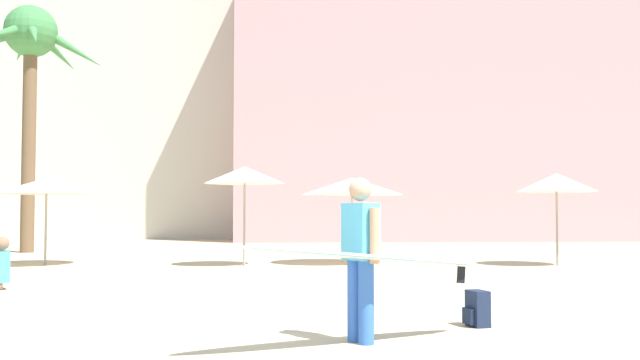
{
  "coord_description": "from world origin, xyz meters",
  "views": [
    {
      "loc": [
        -0.65,
        -6.86,
        1.33
      ],
      "look_at": [
        0.08,
        5.51,
        1.9
      ],
      "focal_mm": 39.94,
      "sensor_mm": 36.0,
      "label": 1
    }
  ],
  "objects": [
    {
      "name": "cafe_umbrella_3",
      "position": [
        -1.49,
        11.07,
        2.27
      ],
      "size": [
        2.03,
        2.03,
        2.49
      ],
      "color": "gray",
      "rests_on": "ground"
    },
    {
      "name": "backpack",
      "position": [
        1.68,
        1.4,
        0.2
      ],
      "size": [
        0.29,
        0.33,
        0.42
      ],
      "rotation": [
        0.0,
        0.0,
        3.37
      ],
      "color": "#1B2641",
      "rests_on": "ground"
    },
    {
      "name": "cafe_umbrella_2",
      "position": [
        -6.52,
        11.55,
        2.01
      ],
      "size": [
        2.55,
        2.55,
        2.21
      ],
      "color": "gray",
      "rests_on": "ground"
    },
    {
      "name": "hotel_pink",
      "position": [
        7.72,
        29.48,
        6.46
      ],
      "size": [
        20.66,
        9.85,
        12.91
      ],
      "primitive_type": "cube",
      "color": "pink",
      "rests_on": "ground"
    },
    {
      "name": "ground",
      "position": [
        0.0,
        0.0,
        0.0
      ],
      "size": [
        120.0,
        120.0,
        0.0
      ],
      "primitive_type": "plane",
      "color": "#C6B28C"
    },
    {
      "name": "palm_tree_far_left",
      "position": [
        -9.04,
        17.52,
        6.75
      ],
      "size": [
        5.0,
        4.94,
        8.35
      ],
      "color": "brown",
      "rests_on": "ground"
    },
    {
      "name": "hotel_tower_gray",
      "position": [
        -8.64,
        33.84,
        11.72
      ],
      "size": [
        16.8,
        9.72,
        23.45
      ],
      "primitive_type": "cube",
      "color": "beige",
      "rests_on": "ground"
    },
    {
      "name": "cafe_umbrella_1",
      "position": [
        6.39,
        10.72,
        2.09
      ],
      "size": [
        2.01,
        2.01,
        2.33
      ],
      "color": "gray",
      "rests_on": "ground"
    },
    {
      "name": "beach_towel",
      "position": [
        2.66,
        1.87,
        0.01
      ],
      "size": [
        2.12,
        1.64,
        0.01
      ],
      "primitive_type": "cube",
      "rotation": [
        0.0,
        0.0,
        -0.35
      ],
      "color": "white",
      "rests_on": "ground"
    },
    {
      "name": "person_near_left",
      "position": [
        0.2,
        0.32,
        0.92
      ],
      "size": [
        2.98,
        1.7,
        1.69
      ],
      "rotation": [
        0.0,
        0.0,
        3.63
      ],
      "color": "blue",
      "rests_on": "ground"
    },
    {
      "name": "cafe_umbrella_0",
      "position": [
        1.28,
        11.57,
        2.01
      ],
      "size": [
        2.67,
        2.67,
        2.24
      ],
      "color": "gray",
      "rests_on": "ground"
    }
  ]
}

